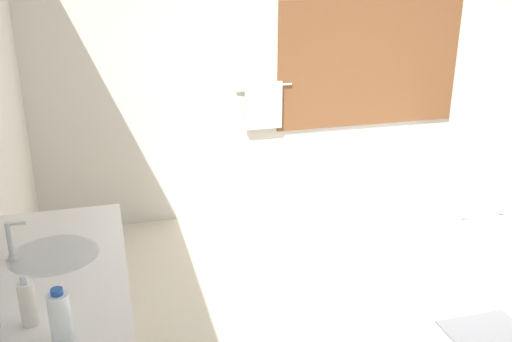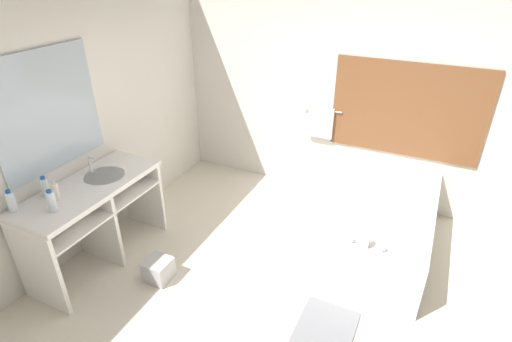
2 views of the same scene
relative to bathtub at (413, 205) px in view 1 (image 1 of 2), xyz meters
name	(u,v)px [view 1 (image 1 of 2)]	position (x,y,z in m)	size (l,w,h in m)	color
wall_back_with_blinds	(298,59)	(-0.66, 0.96, 1.02)	(7.40, 0.13, 2.70)	silver
vanity_counter	(59,323)	(-2.56, -1.44, 0.34)	(0.62, 1.44, 0.90)	white
sink_faucet	(11,242)	(-2.73, -1.25, 0.67)	(0.09, 0.04, 0.18)	silver
bathtub	(413,205)	(0.00, 0.00, 0.00)	(1.05, 1.83, 0.70)	white
water_bottle_1	(60,318)	(-2.49, -1.91, 0.68)	(0.07, 0.07, 0.21)	white
soap_dispenser	(28,303)	(-2.61, -1.77, 0.67)	(0.06, 0.06, 0.20)	white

